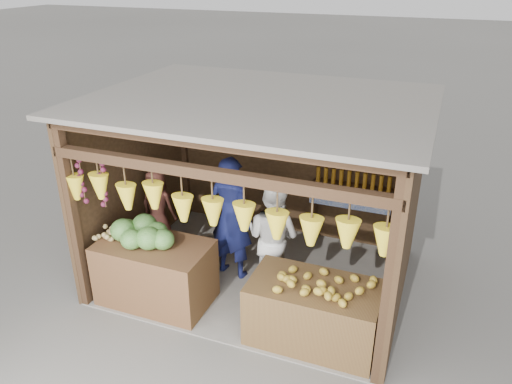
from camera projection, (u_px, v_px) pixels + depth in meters
ground at (258, 276)px, 7.36m from camera, size 80.00×80.00×0.00m
stall_structure at (255, 173)px, 6.64m from camera, size 4.30×3.30×2.66m
back_shelf at (351, 199)px, 7.74m from camera, size 1.25×0.32×1.32m
counter_left at (156, 273)px, 6.66m from camera, size 1.47×0.85×0.88m
counter_right at (313, 313)px, 5.96m from camera, size 1.54×0.85×0.80m
stool at (161, 248)px, 7.79m from camera, size 0.33×0.33×0.31m
man_standing at (231, 218)px, 7.04m from camera, size 0.73×0.53×1.85m
woman_standing at (273, 237)px, 6.77m from camera, size 0.92×0.79×1.63m
vendor_seated at (158, 206)px, 7.49m from camera, size 0.58×0.39×1.14m
melon_pile at (145, 232)px, 6.45m from camera, size 1.00×0.50×0.32m
tanfruit_pile at (108, 233)px, 6.62m from camera, size 0.34×0.40×0.13m
mango_pile at (323, 281)px, 5.69m from camera, size 1.40×0.64×0.22m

